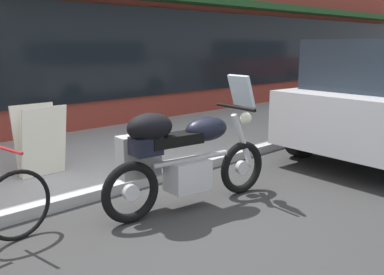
% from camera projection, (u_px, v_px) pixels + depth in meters
% --- Properties ---
extents(ground_plane, '(80.00, 80.00, 0.00)m').
position_uv_depth(ground_plane, '(184.00, 217.00, 4.35)').
color(ground_plane, '#313131').
extents(storefront_building, '(21.66, 0.90, 5.52)m').
position_uv_depth(storefront_building, '(261.00, 6.00, 11.46)').
color(storefront_building, maroon).
rests_on(storefront_building, ground_plane).
extents(sidewalk_curb, '(30.00, 3.19, 0.12)m').
position_uv_depth(sidewalk_curb, '(353.00, 103.00, 12.25)').
color(sidewalk_curb, '#A8A8A8').
rests_on(sidewalk_curb, ground_plane).
extents(touring_motorcycle, '(2.07, 0.84, 1.39)m').
position_uv_depth(touring_motorcycle, '(179.00, 154.00, 4.47)').
color(touring_motorcycle, black).
rests_on(touring_motorcycle, ground_plane).
extents(sandwich_board_sign, '(0.55, 0.40, 0.87)m').
position_uv_depth(sandwich_board_sign, '(40.00, 140.00, 5.26)').
color(sandwich_board_sign, silver).
rests_on(sandwich_board_sign, sidewalk_curb).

